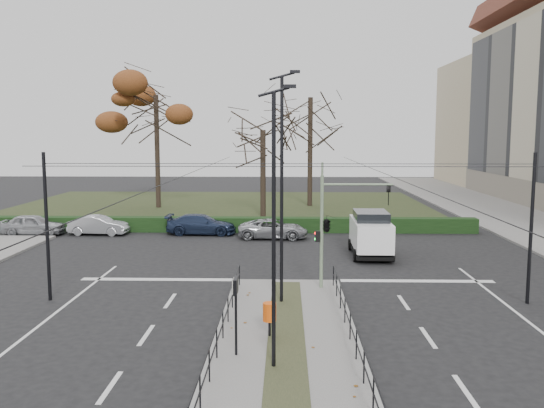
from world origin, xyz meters
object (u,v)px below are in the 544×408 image
(traffic_light, at_px, (328,223))
(parked_car_fourth, at_px, (273,229))
(bare_tree_center, at_px, (310,105))
(litter_bin, at_px, (270,312))
(info_panel, at_px, (236,295))
(streetlamp_median_far, at_px, (282,187))
(parked_car_first, at_px, (33,225))
(white_van, at_px, (371,233))
(parked_car_second, at_px, (99,225))
(parked_car_third, at_px, (201,224))
(bare_tree_near, at_px, (263,136))
(streetlamp_median_near, at_px, (274,227))
(rust_tree, at_px, (156,95))

(traffic_light, xyz_separation_m, parked_car_fourth, (-2.62, 12.43, -2.33))
(bare_tree_center, bearing_deg, parked_car_fourth, -100.39)
(litter_bin, xyz_separation_m, info_panel, (-0.96, -1.60, 1.05))
(litter_bin, distance_m, streetlamp_median_far, 5.43)
(litter_bin, distance_m, parked_car_first, 25.30)
(litter_bin, distance_m, parked_car_fourth, 18.52)
(parked_car_fourth, height_order, white_van, white_van)
(parked_car_second, bearing_deg, traffic_light, -130.03)
(parked_car_first, relative_size, parked_car_second, 1.05)
(traffic_light, bearing_deg, parked_car_third, 118.46)
(parked_car_fourth, bearing_deg, bare_tree_center, -7.76)
(parked_car_second, xyz_separation_m, parked_car_third, (6.85, 0.34, 0.03))
(parked_car_second, height_order, parked_car_third, parked_car_third)
(bare_tree_near, bearing_deg, streetlamp_median_near, -87.10)
(streetlamp_median_near, bearing_deg, parked_car_first, 127.19)
(streetlamp_median_far, bearing_deg, parked_car_third, 109.10)
(streetlamp_median_far, distance_m, parked_car_first, 23.07)
(streetlamp_median_far, height_order, white_van, streetlamp_median_far)
(bare_tree_near, bearing_deg, parked_car_third, -116.22)
(streetlamp_median_far, distance_m, rust_tree, 32.09)
(litter_bin, relative_size, bare_tree_near, 0.12)
(parked_car_second, distance_m, bare_tree_near, 14.65)
(white_van, bearing_deg, parked_car_first, 164.47)
(litter_bin, distance_m, rust_tree, 36.37)
(bare_tree_center, bearing_deg, white_van, -83.46)
(parked_car_third, height_order, parked_car_fourth, parked_car_third)
(parked_car_third, height_order, bare_tree_center, bare_tree_center)
(parked_car_third, height_order, bare_tree_near, bare_tree_near)
(traffic_light, relative_size, streetlamp_median_near, 0.61)
(white_van, height_order, rust_tree, rust_tree)
(traffic_light, xyz_separation_m, litter_bin, (-2.33, -6.09, -2.01))
(parked_car_second, height_order, parked_car_fourth, parked_car_second)
(parked_car_second, xyz_separation_m, rust_tree, (0.96, 13.84, 9.50))
(parked_car_first, xyz_separation_m, parked_car_third, (11.17, 0.57, -0.03))
(parked_car_first, distance_m, bare_tree_near, 18.13)
(parked_car_third, relative_size, white_van, 0.99)
(parked_car_fourth, distance_m, white_van, 7.57)
(parked_car_fourth, bearing_deg, parked_car_third, 76.73)
(traffic_light, xyz_separation_m, white_van, (2.88, 7.26, -1.66))
(info_panel, bearing_deg, white_van, 67.58)
(traffic_light, relative_size, info_panel, 2.05)
(parked_car_second, relative_size, parked_car_third, 0.84)
(parked_car_second, bearing_deg, litter_bin, -145.25)
(traffic_light, xyz_separation_m, parked_car_third, (-7.49, 13.81, -2.27))
(bare_tree_center, relative_size, bare_tree_near, 1.43)
(rust_tree, bearing_deg, traffic_light, -63.90)
(streetlamp_median_near, xyz_separation_m, bare_tree_near, (-1.53, 30.15, 2.36))
(info_panel, relative_size, bare_tree_near, 0.26)
(parked_car_first, distance_m, rust_tree, 17.75)
(traffic_light, height_order, parked_car_third, traffic_light)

